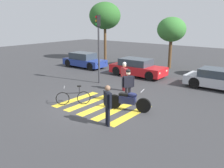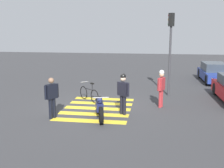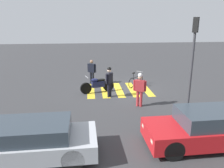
% 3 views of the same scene
% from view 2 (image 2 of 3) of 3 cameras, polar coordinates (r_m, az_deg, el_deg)
% --- Properties ---
extents(ground_plane, '(60.00, 60.00, 0.00)m').
position_cam_2_polar(ground_plane, '(12.89, -3.07, -5.11)').
color(ground_plane, '#38383A').
extents(police_motorcycle, '(2.12, 0.86, 1.07)m').
position_cam_2_polar(police_motorcycle, '(11.38, -2.64, -4.84)').
color(police_motorcycle, black).
rests_on(police_motorcycle, ground_plane).
extents(leaning_bicycle, '(1.26, 1.28, 1.01)m').
position_cam_2_polar(leaning_bicycle, '(14.15, -4.81, -2.05)').
color(leaning_bicycle, black).
rests_on(leaning_bicycle, ground_plane).
extents(officer_on_foot, '(0.59, 0.44, 1.72)m').
position_cam_2_polar(officer_on_foot, '(11.51, -12.45, -2.31)').
color(officer_on_foot, black).
rests_on(officer_on_foot, ground_plane).
extents(officer_by_motorcycle, '(0.45, 0.56, 1.81)m').
position_cam_2_polar(officer_by_motorcycle, '(11.74, 2.32, -1.45)').
color(officer_by_motorcycle, black).
rests_on(officer_by_motorcycle, ground_plane).
extents(pedestrian_bystander, '(0.63, 0.37, 1.79)m').
position_cam_2_polar(pedestrian_bystander, '(13.06, 10.24, -0.37)').
color(pedestrian_bystander, '#B22D33').
rests_on(pedestrian_bystander, ground_plane).
extents(crosswalk_stripes, '(4.05, 3.12, 0.01)m').
position_cam_2_polar(crosswalk_stripes, '(12.89, -3.07, -5.09)').
color(crosswalk_stripes, yellow).
rests_on(crosswalk_stripes, ground_plane).
extents(car_blue_hatchback, '(4.04, 1.73, 1.32)m').
position_cam_2_polar(car_blue_hatchback, '(20.68, 20.50, 2.23)').
color(car_blue_hatchback, black).
rests_on(car_blue_hatchback, ground_plane).
extents(traffic_light_pole, '(0.34, 0.35, 4.50)m').
position_cam_2_polar(traffic_light_pole, '(15.28, 12.05, 8.67)').
color(traffic_light_pole, '#38383D').
rests_on(traffic_light_pole, ground_plane).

